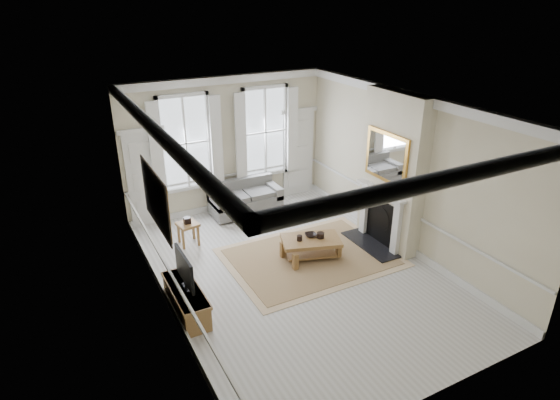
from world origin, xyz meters
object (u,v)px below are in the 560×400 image
tv_stand (186,300)px  coffee_table (311,242)px  sofa (245,199)px  side_table (188,228)px

tv_stand → coffee_table: bearing=11.2°
coffee_table → tv_stand: 2.95m
coffee_table → tv_stand: bearing=-150.3°
sofa → coffee_table: 2.74m
side_table → coffee_table: (2.11, -1.78, -0.04)m
sofa → side_table: bearing=-152.2°
side_table → coffee_table: bearing=-40.2°
side_table → sofa: bearing=27.8°
side_table → tv_stand: size_ratio=0.37×
side_table → tv_stand: (-0.78, -2.36, -0.16)m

